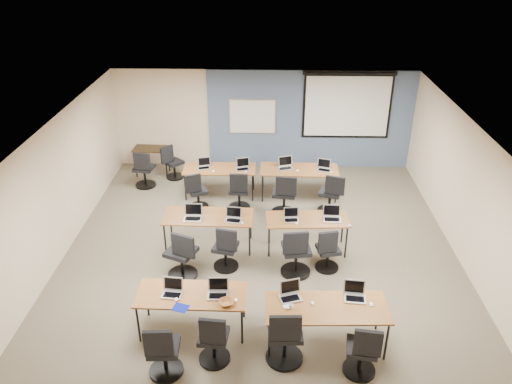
{
  "coord_description": "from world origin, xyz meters",
  "views": [
    {
      "loc": [
        0.14,
        -8.34,
        5.88
      ],
      "look_at": [
        -0.1,
        0.4,
        1.28
      ],
      "focal_mm": 35.0,
      "sensor_mm": 36.0,
      "label": 1
    }
  ],
  "objects_px": {
    "whiteboard": "(252,117)",
    "projector_screen": "(347,102)",
    "laptop_9": "(243,166)",
    "task_chair_4": "(182,258)",
    "laptop_1": "(218,291)",
    "training_table_mid_left": "(208,218)",
    "task_chair_0": "(163,354)",
    "task_chair_11": "(331,197)",
    "task_chair_10": "(285,198)",
    "training_table_front_left": "(191,296)",
    "training_table_back_left": "(220,170)",
    "training_table_back_right": "(299,171)",
    "laptop_8": "(204,165)",
    "laptop_5": "(234,217)",
    "laptop_6": "(291,217)",
    "task_chair_9": "(239,194)",
    "task_chair_6": "(296,255)",
    "spare_chair_b": "(144,172)",
    "spare_chair_a": "(172,165)",
    "laptop_4": "(193,215)",
    "laptop_0": "(172,290)",
    "task_chair_2": "(285,340)",
    "task_chair_7": "(328,253)",
    "task_chair_5": "(226,252)",
    "task_chair_1": "(214,342)",
    "training_table_front_right": "(327,309)",
    "utility_table": "(151,151)",
    "task_chair_3": "(362,354)",
    "laptop_2": "(290,294)",
    "laptop_11": "(324,167)",
    "laptop_10": "(285,165)",
    "task_chair_8": "(197,194)",
    "laptop_3": "(355,294)",
    "training_table_mid_right": "(307,221)"
  },
  "relations": [
    {
      "from": "task_chair_1",
      "to": "spare_chair_b",
      "type": "relative_size",
      "value": 0.96
    },
    {
      "from": "training_table_back_right",
      "to": "laptop_8",
      "type": "bearing_deg",
      "value": -179.4
    },
    {
      "from": "whiteboard",
      "to": "projector_screen",
      "type": "distance_m",
      "value": 2.54
    },
    {
      "from": "projector_screen",
      "to": "task_chair_5",
      "type": "xyz_separation_m",
      "value": [
        -2.86,
        -4.81,
        -1.48
      ]
    },
    {
      "from": "laptop_0",
      "to": "task_chair_2",
      "type": "relative_size",
      "value": 0.3
    },
    {
      "from": "task_chair_6",
      "to": "spare_chair_b",
      "type": "relative_size",
      "value": 1.05
    },
    {
      "from": "task_chair_7",
      "to": "laptop_9",
      "type": "distance_m",
      "value": 3.56
    },
    {
      "from": "laptop_1",
      "to": "laptop_6",
      "type": "height_order",
      "value": "laptop_1"
    },
    {
      "from": "task_chair_4",
      "to": "laptop_10",
      "type": "bearing_deg",
      "value": 82.75
    },
    {
      "from": "task_chair_10",
      "to": "spare_chair_a",
      "type": "relative_size",
      "value": 1.11
    },
    {
      "from": "task_chair_10",
      "to": "training_table_front_left",
      "type": "bearing_deg",
      "value": -105.56
    },
    {
      "from": "laptop_6",
      "to": "spare_chair_a",
      "type": "height_order",
      "value": "laptop_6"
    },
    {
      "from": "utility_table",
      "to": "laptop_0",
      "type": "bearing_deg",
      "value": -71.89
    },
    {
      "from": "laptop_6",
      "to": "laptop_3",
      "type": "bearing_deg",
      "value": -74.61
    },
    {
      "from": "whiteboard",
      "to": "laptop_4",
      "type": "bearing_deg",
      "value": -104.48
    },
    {
      "from": "task_chair_5",
      "to": "task_chair_11",
      "type": "bearing_deg",
      "value": 58.15
    },
    {
      "from": "training_table_back_right",
      "to": "task_chair_7",
      "type": "relative_size",
      "value": 2.01
    },
    {
      "from": "laptop_5",
      "to": "laptop_8",
      "type": "bearing_deg",
      "value": 118.34
    },
    {
      "from": "task_chair_10",
      "to": "laptop_4",
      "type": "bearing_deg",
      "value": -135.69
    },
    {
      "from": "training_table_mid_left",
      "to": "task_chair_0",
      "type": "bearing_deg",
      "value": -93.44
    },
    {
      "from": "laptop_2",
      "to": "laptop_10",
      "type": "relative_size",
      "value": 0.94
    },
    {
      "from": "training_table_front_right",
      "to": "task_chair_0",
      "type": "xyz_separation_m",
      "value": [
        -2.43,
        -0.72,
        -0.28
      ]
    },
    {
      "from": "laptop_3",
      "to": "task_chair_4",
      "type": "height_order",
      "value": "task_chair_4"
    },
    {
      "from": "laptop_3",
      "to": "task_chair_11",
      "type": "bearing_deg",
      "value": 95.14
    },
    {
      "from": "task_chair_0",
      "to": "laptop_10",
      "type": "bearing_deg",
      "value": 68.18
    },
    {
      "from": "training_table_front_left",
      "to": "laptop_4",
      "type": "height_order",
      "value": "laptop_4"
    },
    {
      "from": "projector_screen",
      "to": "spare_chair_b",
      "type": "bearing_deg",
      "value": -165.59
    },
    {
      "from": "laptop_10",
      "to": "spare_chair_b",
      "type": "relative_size",
      "value": 0.35
    },
    {
      "from": "whiteboard",
      "to": "training_table_mid_right",
      "type": "distance_m",
      "value": 4.36
    },
    {
      "from": "training_table_mid_left",
      "to": "task_chair_5",
      "type": "distance_m",
      "value": 0.93
    },
    {
      "from": "training_table_front_left",
      "to": "training_table_back_right",
      "type": "height_order",
      "value": "same"
    },
    {
      "from": "task_chair_3",
      "to": "laptop_11",
      "type": "distance_m",
      "value": 5.65
    },
    {
      "from": "task_chair_6",
      "to": "spare_chair_b",
      "type": "xyz_separation_m",
      "value": [
        -3.71,
        3.61,
        -0.02
      ]
    },
    {
      "from": "training_table_back_right",
      "to": "task_chair_3",
      "type": "bearing_deg",
      "value": -82.02
    },
    {
      "from": "task_chair_3",
      "to": "task_chair_6",
      "type": "distance_m",
      "value": 2.57
    },
    {
      "from": "whiteboard",
      "to": "task_chair_2",
      "type": "distance_m",
      "value": 7.28
    },
    {
      "from": "projector_screen",
      "to": "laptop_5",
      "type": "distance_m",
      "value": 5.1
    },
    {
      "from": "laptop_1",
      "to": "task_chair_4",
      "type": "relative_size",
      "value": 0.31
    },
    {
      "from": "laptop_6",
      "to": "task_chair_9",
      "type": "relative_size",
      "value": 0.3
    },
    {
      "from": "laptop_0",
      "to": "task_chair_4",
      "type": "xyz_separation_m",
      "value": [
        -0.09,
        1.38,
        -0.36
      ]
    },
    {
      "from": "laptop_0",
      "to": "training_table_back_left",
      "type": "bearing_deg",
      "value": 92.33
    },
    {
      "from": "task_chair_8",
      "to": "task_chair_10",
      "type": "bearing_deg",
      "value": -29.91
    },
    {
      "from": "laptop_0",
      "to": "task_chair_1",
      "type": "distance_m",
      "value": 1.09
    },
    {
      "from": "task_chair_3",
      "to": "task_chair_0",
      "type": "bearing_deg",
      "value": -170.2
    },
    {
      "from": "training_table_mid_left",
      "to": "laptop_4",
      "type": "xyz_separation_m",
      "value": [
        -0.3,
        -0.08,
        0.11
      ]
    },
    {
      "from": "laptop_0",
      "to": "laptop_2",
      "type": "bearing_deg",
      "value": 5.13
    },
    {
      "from": "task_chair_11",
      "to": "task_chair_0",
      "type": "bearing_deg",
      "value": -104.0
    },
    {
      "from": "training_table_back_right",
      "to": "laptop_4",
      "type": "relative_size",
      "value": 5.27
    },
    {
      "from": "laptop_9",
      "to": "task_chair_4",
      "type": "bearing_deg",
      "value": -124.26
    },
    {
      "from": "training_table_back_left",
      "to": "task_chair_4",
      "type": "distance_m",
      "value": 3.4
    }
  ]
}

